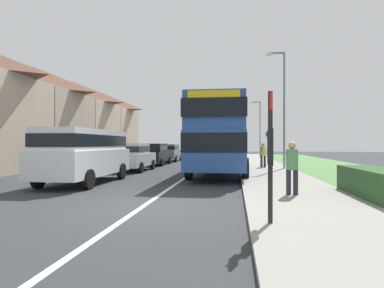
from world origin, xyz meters
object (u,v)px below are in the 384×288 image
at_px(parked_car_silver, 132,156).
at_px(pedestrian_walking_away, 263,154).
at_px(parked_van_white, 85,151).
at_px(parked_car_black, 154,153).
at_px(parked_car_grey, 169,152).
at_px(pedestrian_at_stop, 292,166).
at_px(bus_stop_sign, 270,148).
at_px(double_decker_bus, 220,134).
at_px(cycle_route_sign, 268,146).
at_px(street_lamp_mid, 282,102).
at_px(street_lamp_far, 259,125).

xyz_separation_m(parked_car_silver, pedestrian_walking_away, (7.76, 2.45, 0.08)).
bearing_deg(parked_van_white, parked_car_silver, 89.38).
relative_size(parked_car_black, parked_car_grey, 1.03).
height_order(parked_car_silver, pedestrian_walking_away, pedestrian_walking_away).
bearing_deg(parked_car_grey, pedestrian_walking_away, -46.77).
height_order(parked_car_black, parked_car_grey, parked_car_black).
distance_m(parked_car_silver, parked_car_grey, 10.66).
relative_size(parked_car_grey, pedestrian_at_stop, 2.63).
height_order(parked_van_white, bus_stop_sign, bus_stop_sign).
height_order(double_decker_bus, parked_car_grey, double_decker_bus).
relative_size(cycle_route_sign, street_lamp_mid, 0.35).
relative_size(double_decker_bus, street_lamp_far, 1.52).
bearing_deg(street_lamp_mid, parked_van_white, -139.27).
xyz_separation_m(double_decker_bus, parked_car_grey, (-5.15, 12.01, -1.27)).
bearing_deg(pedestrian_at_stop, bus_stop_sign, -105.75).
xyz_separation_m(parked_car_silver, street_lamp_far, (8.77, 20.04, 2.89)).
distance_m(parked_car_silver, street_lamp_mid, 9.56).
bearing_deg(pedestrian_walking_away, pedestrian_at_stop, -90.58).
distance_m(parked_car_black, pedestrian_walking_away, 8.35).
distance_m(pedestrian_at_stop, pedestrian_walking_away, 11.21).
xyz_separation_m(pedestrian_at_stop, pedestrian_walking_away, (0.11, 11.21, 0.00)).
bearing_deg(pedestrian_at_stop, parked_car_black, 118.57).
bearing_deg(street_lamp_far, bus_stop_sign, -93.75).
bearing_deg(bus_stop_sign, street_lamp_far, 86.25).
bearing_deg(double_decker_bus, parked_car_grey, 113.21).
bearing_deg(parked_car_grey, parked_car_black, -91.08).
relative_size(parked_car_grey, pedestrian_walking_away, 2.63).
distance_m(double_decker_bus, parked_car_silver, 5.51).
height_order(pedestrian_at_stop, cycle_route_sign, cycle_route_sign).
relative_size(parked_van_white, parked_car_grey, 1.25).
bearing_deg(bus_stop_sign, parked_van_white, 136.87).
relative_size(parked_car_grey, cycle_route_sign, 1.74).
distance_m(parked_car_black, street_lamp_mid, 10.16).
xyz_separation_m(parked_car_black, parked_car_grey, (0.10, 5.28, -0.02)).
relative_size(pedestrian_walking_away, cycle_route_sign, 0.66).
height_order(street_lamp_mid, street_lamp_far, street_lamp_mid).
height_order(double_decker_bus, parked_car_black, double_decker_bus).
bearing_deg(parked_van_white, street_lamp_mid, 40.73).
bearing_deg(pedestrian_at_stop, parked_van_white, 160.21).
relative_size(parked_car_silver, street_lamp_far, 0.64).
height_order(bus_stop_sign, cycle_route_sign, bus_stop_sign).
distance_m(parked_car_grey, bus_stop_sign, 23.88).
relative_size(parked_van_white, parked_car_black, 1.21).
relative_size(parked_van_white, pedestrian_at_stop, 3.27).
height_order(parked_car_grey, street_lamp_mid, street_lamp_mid).
bearing_deg(pedestrian_walking_away, street_lamp_far, 86.71).
bearing_deg(street_lamp_mid, parked_car_black, 157.40).
height_order(parked_car_grey, bus_stop_sign, bus_stop_sign).
bearing_deg(parked_car_black, street_lamp_mid, -22.60).
bearing_deg(pedestrian_at_stop, double_decker_bus, 108.31).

